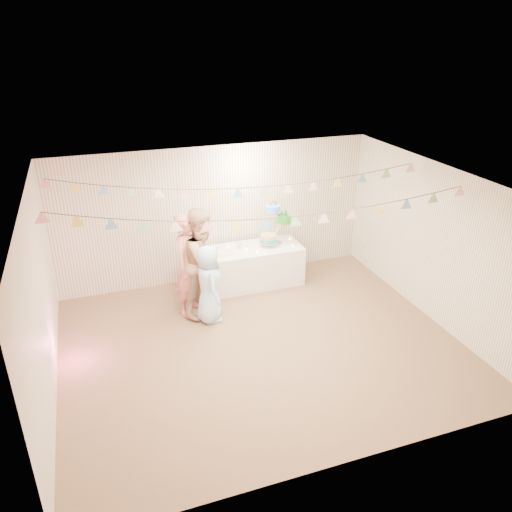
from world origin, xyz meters
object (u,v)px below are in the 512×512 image
object	(u,v)px
cake_stand	(275,224)
person_adult_b	(203,262)
person_child	(209,284)
person_adult_a	(189,265)
table	(249,266)

from	to	relation	value
cake_stand	person_adult_b	world-z (taller)	person_adult_b
cake_stand	person_adult_b	size ratio (longest dim) A/B	0.43
person_adult_b	cake_stand	bearing A→B (deg)	-25.35
person_child	cake_stand	bearing A→B (deg)	-56.90
person_adult_a	person_adult_b	xyz separation A→B (m)	(0.23, -0.05, 0.04)
cake_stand	person_child	bearing A→B (deg)	-146.56
table	person_child	xyz separation A→B (m)	(-1.03, -0.99, 0.30)
person_adult_a	person_child	xyz separation A→B (m)	(0.24, -0.35, -0.22)
person_adult_a	person_child	size ratio (longest dim) A/B	1.33
cake_stand	person_adult_a	bearing A→B (deg)	-159.26
table	person_child	bearing A→B (deg)	-136.00
table	person_adult_b	distance (m)	1.36
table	person_adult_b	xyz separation A→B (m)	(-1.03, -0.68, 0.57)
person_adult_b	person_adult_a	bearing A→B (deg)	118.34
cake_stand	person_adult_a	distance (m)	1.96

